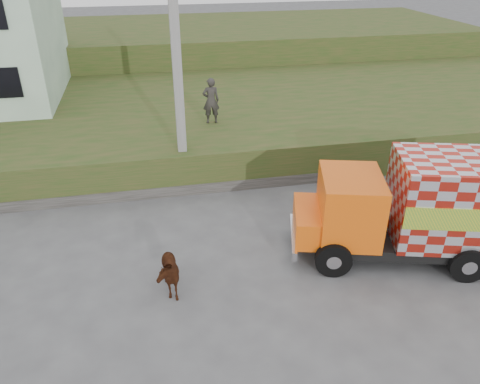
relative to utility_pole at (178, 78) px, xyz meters
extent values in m
plane|color=#474749|center=(1.00, -4.60, -4.08)|extent=(120.00, 120.00, 0.00)
cube|color=#254517|center=(1.00, 5.40, -3.33)|extent=(40.00, 12.00, 1.50)
cube|color=#254517|center=(1.00, 17.40, -2.58)|extent=(40.00, 12.00, 3.00)
cube|color=#595651|center=(-1.00, -0.40, -3.88)|extent=(16.00, 0.50, 0.40)
cube|color=gray|center=(0.00, 0.00, -0.08)|extent=(0.30, 0.30, 8.00)
cube|color=black|center=(6.25, -5.59, -3.49)|extent=(6.46, 3.55, 0.32)
cube|color=#E6550C|center=(4.16, -5.01, -2.49)|extent=(2.12, 2.44, 1.81)
cube|color=#E6550C|center=(3.16, -4.74, -3.03)|extent=(1.38, 2.07, 0.81)
cube|color=silver|center=(7.30, -5.87, -2.18)|extent=(4.59, 3.20, 2.35)
cube|color=yellow|center=(7.59, -4.81, -2.18)|extent=(4.02, 1.14, 0.63)
cube|color=silver|center=(2.72, -4.62, -3.58)|extent=(0.68, 2.04, 0.27)
cylinder|color=black|center=(3.45, -5.89, -3.58)|extent=(1.04, 0.57, 0.99)
cylinder|color=black|center=(4.00, -3.89, -3.58)|extent=(1.04, 0.57, 0.99)
cylinder|color=black|center=(6.85, -6.83, -3.58)|extent=(1.04, 0.57, 0.99)
cylinder|color=black|center=(7.40, -4.82, -3.58)|extent=(1.04, 0.57, 0.99)
imported|color=#381F0E|center=(-1.02, -5.66, -3.46)|extent=(0.83, 1.52, 1.22)
imported|color=#2F2D2A|center=(1.44, 2.60, -1.66)|extent=(0.68, 0.45, 1.84)
camera|label=1|loc=(-1.08, -15.38, 4.02)|focal=35.00mm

